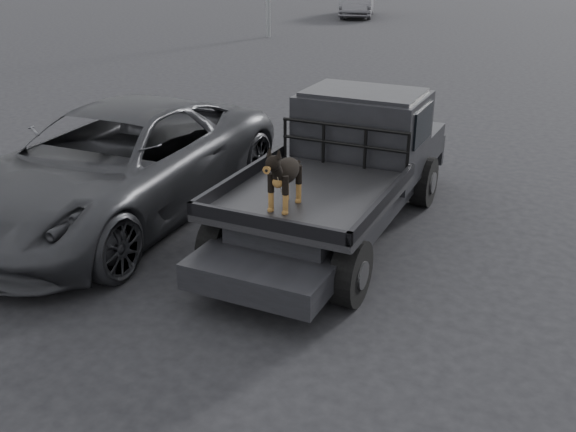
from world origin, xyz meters
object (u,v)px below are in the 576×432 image
at_px(distant_car_a, 357,2).
at_px(dog, 285,176).
at_px(flatbed_ute, 337,202).
at_px(parked_suv, 116,165).

bearing_deg(distant_car_a, dog, -88.69).
height_order(flatbed_ute, dog, dog).
relative_size(flatbed_ute, distant_car_a, 1.19).
distance_m(flatbed_ute, dog, 1.69).
relative_size(flatbed_ute, parked_suv, 0.94).
bearing_deg(flatbed_ute, dog, -93.32).
height_order(dog, distant_car_a, dog).
bearing_deg(dog, distant_car_a, 107.92).
height_order(parked_suv, distant_car_a, parked_suv).
xyz_separation_m(flatbed_ute, distant_car_a, (-8.86, 25.68, 0.29)).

